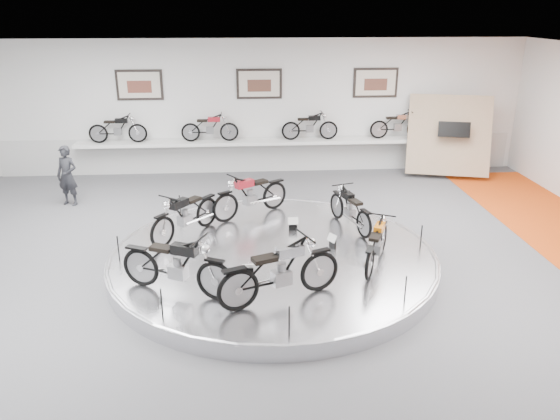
{
  "coord_description": "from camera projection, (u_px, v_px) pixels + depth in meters",
  "views": [
    {
      "loc": [
        -0.56,
        -9.47,
        4.84
      ],
      "look_at": [
        0.16,
        0.6,
        1.07
      ],
      "focal_mm": 35.0,
      "sensor_mm": 36.0,
      "label": 1
    }
  ],
  "objects": [
    {
      "name": "floor",
      "position": [
        274.0,
        273.0,
        10.58
      ],
      "size": [
        16.0,
        16.0,
        0.0
      ],
      "primitive_type": "plane",
      "color": "#4F4F51",
      "rests_on": "ground"
    },
    {
      "name": "shelf",
      "position": [
        260.0,
        142.0,
        16.49
      ],
      "size": [
        11.0,
        0.55,
        0.1
      ],
      "primitive_type": "cube",
      "color": "silver",
      "rests_on": "wall_back"
    },
    {
      "name": "poster_center",
      "position": [
        259.0,
        84.0,
        16.14
      ],
      "size": [
        1.35,
        0.06,
        0.88
      ],
      "primitive_type": "cube",
      "color": "beige",
      "rests_on": "wall_back"
    },
    {
      "name": "shelf_bike_b",
      "position": [
        210.0,
        129.0,
        16.25
      ],
      "size": [
        1.22,
        0.43,
        0.73
      ],
      "primitive_type": null,
      "color": "maroon",
      "rests_on": "shelf"
    },
    {
      "name": "bike_e",
      "position": [
        280.0,
        270.0,
        8.8
      ],
      "size": [
        1.96,
        1.3,
        1.09
      ],
      "primitive_type": null,
      "rotation": [
        0.0,
        0.0,
        6.67
      ],
      "color": "#9D9DA2",
      "rests_on": "display_platform"
    },
    {
      "name": "ceiling",
      "position": [
        273.0,
        60.0,
        9.18
      ],
      "size": [
        16.0,
        16.0,
        0.0
      ],
      "primitive_type": "plane",
      "rotation": [
        3.14,
        0.0,
        0.0
      ],
      "color": "white",
      "rests_on": "wall_back"
    },
    {
      "name": "display_panel",
      "position": [
        449.0,
        135.0,
        16.22
      ],
      "size": [
        2.56,
        1.52,
        2.3
      ],
      "primitive_type": "cube",
      "rotation": [
        -0.35,
        0.0,
        -0.26
      ],
      "color": "tan",
      "rests_on": "floor"
    },
    {
      "name": "bike_d",
      "position": [
        177.0,
        264.0,
        9.05
      ],
      "size": [
        1.89,
        1.31,
        1.05
      ],
      "primitive_type": null,
      "rotation": [
        0.0,
        0.0,
        5.86
      ],
      "color": "black",
      "rests_on": "display_platform"
    },
    {
      "name": "shelf_bike_c",
      "position": [
        310.0,
        128.0,
        16.45
      ],
      "size": [
        1.22,
        0.43,
        0.73
      ],
      "primitive_type": null,
      "color": "black",
      "rests_on": "shelf"
    },
    {
      "name": "bike_c",
      "position": [
        185.0,
        214.0,
        11.32
      ],
      "size": [
        1.51,
        1.72,
        1.0
      ],
      "primitive_type": null,
      "rotation": [
        0.0,
        0.0,
        4.06
      ],
      "color": "black",
      "rests_on": "display_platform"
    },
    {
      "name": "bike_b",
      "position": [
        251.0,
        194.0,
        12.48
      ],
      "size": [
        1.78,
        1.48,
        1.02
      ],
      "primitive_type": null,
      "rotation": [
        0.0,
        0.0,
        3.74
      ],
      "color": "maroon",
      "rests_on": "display_platform"
    },
    {
      "name": "poster_left",
      "position": [
        139.0,
        85.0,
        15.91
      ],
      "size": [
        1.35,
        0.06,
        0.88
      ],
      "primitive_type": "cube",
      "color": "beige",
      "rests_on": "wall_back"
    },
    {
      "name": "display_platform",
      "position": [
        273.0,
        259.0,
        10.81
      ],
      "size": [
        6.4,
        6.4,
        0.3
      ],
      "primitive_type": "cylinder",
      "color": "silver",
      "rests_on": "floor"
    },
    {
      "name": "bike_f",
      "position": [
        377.0,
        243.0,
        10.05
      ],
      "size": [
        1.12,
        1.6,
        0.89
      ],
      "primitive_type": null,
      "rotation": [
        0.0,
        0.0,
        7.42
      ],
      "color": "#C5620B",
      "rests_on": "display_platform"
    },
    {
      "name": "wall_back",
      "position": [
        259.0,
        107.0,
        16.42
      ],
      "size": [
        16.0,
        0.0,
        16.0
      ],
      "primitive_type": "plane",
      "rotation": [
        1.57,
        0.0,
        0.0
      ],
      "color": "silver",
      "rests_on": "floor"
    },
    {
      "name": "visitor",
      "position": [
        67.0,
        176.0,
        13.97
      ],
      "size": [
        0.66,
        0.54,
        1.56
      ],
      "primitive_type": "imported",
      "rotation": [
        0.0,
        0.0,
        -0.33
      ],
      "color": "black",
      "rests_on": "floor"
    },
    {
      "name": "bike_a",
      "position": [
        350.0,
        208.0,
        11.79
      ],
      "size": [
        0.98,
        1.62,
        0.9
      ],
      "primitive_type": null,
      "rotation": [
        0.0,
        0.0,
        1.88
      ],
      "color": "black",
      "rests_on": "display_platform"
    },
    {
      "name": "dado_band",
      "position": [
        260.0,
        154.0,
        16.91
      ],
      "size": [
        15.68,
        0.04,
        1.1
      ],
      "primitive_type": "cube",
      "color": "#BCBCBA",
      "rests_on": "floor"
    },
    {
      "name": "shelf_bike_a",
      "position": [
        118.0,
        131.0,
        16.07
      ],
      "size": [
        1.22,
        0.43,
        0.73
      ],
      "primitive_type": null,
      "color": "black",
      "rests_on": "shelf"
    },
    {
      "name": "poster_right",
      "position": [
        376.0,
        83.0,
        16.38
      ],
      "size": [
        1.35,
        0.06,
        0.88
      ],
      "primitive_type": "cube",
      "color": "beige",
      "rests_on": "wall_back"
    },
    {
      "name": "platform_rim",
      "position": [
        273.0,
        253.0,
        10.77
      ],
      "size": [
        6.4,
        6.4,
        0.1
      ],
      "primitive_type": "torus",
      "color": "#B2B2BA",
      "rests_on": "display_platform"
    },
    {
      "name": "shelf_bike_d",
      "position": [
        398.0,
        126.0,
        16.63
      ],
      "size": [
        1.22,
        0.43,
        0.73
      ],
      "primitive_type": null,
      "color": "#9D9DA2",
      "rests_on": "shelf"
    }
  ]
}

